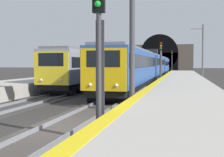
# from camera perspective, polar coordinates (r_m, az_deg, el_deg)

# --- Properties ---
(ground_plane) EXTENTS (320.00, 320.00, 0.00)m
(ground_plane) POSITION_cam_1_polar(r_m,az_deg,el_deg) (11.83, -9.26, -9.55)
(ground_plane) COLOR #302D2B
(platform_right) EXTENTS (112.00, 4.67, 1.00)m
(platform_right) POSITION_cam_1_polar(r_m,az_deg,el_deg) (10.86, 13.40, -8.03)
(platform_right) COLOR #ADA89E
(platform_right) RESTS_ON ground_plane
(platform_right_edge_strip) EXTENTS (112.00, 0.50, 0.01)m
(platform_right_edge_strip) POSITION_cam_1_polar(r_m,az_deg,el_deg) (10.97, 2.45, -5.18)
(platform_right_edge_strip) COLOR yellow
(platform_right_edge_strip) RESTS_ON platform_right
(track_main_line) EXTENTS (160.00, 2.82, 0.21)m
(track_main_line) POSITION_cam_1_polar(r_m,az_deg,el_deg) (11.82, -9.26, -9.35)
(track_main_line) COLOR #423D38
(track_main_line) RESTS_ON ground_plane
(train_main_approaching) EXTENTS (57.75, 2.95, 4.71)m
(train_main_approaching) POSITION_cam_1_polar(r_m,az_deg,el_deg) (45.30, 7.61, 2.44)
(train_main_approaching) COLOR #264C99
(train_main_approaching) RESTS_ON ground_plane
(train_adjacent_platform) EXTENTS (58.69, 3.23, 4.74)m
(train_adjacent_platform) POSITION_cam_1_polar(r_m,az_deg,el_deg) (50.60, 2.71, 2.52)
(train_adjacent_platform) COLOR gray
(train_adjacent_platform) RESTS_ON ground_plane
(railway_signal_near) EXTENTS (0.39, 0.38, 5.19)m
(railway_signal_near) POSITION_cam_1_polar(r_m,az_deg,el_deg) (9.48, -2.52, 6.51)
(railway_signal_near) COLOR #38383D
(railway_signal_near) RESTS_ON ground_plane
(railway_signal_mid) EXTENTS (0.39, 0.38, 5.23)m
(railway_signal_mid) POSITION_cam_1_polar(r_m,az_deg,el_deg) (37.59, 9.33, 3.81)
(railway_signal_mid) COLOR #4C4C54
(railway_signal_mid) RESTS_ON ground_plane
(railway_signal_far) EXTENTS (0.39, 0.38, 5.96)m
(railway_signal_far) POSITION_cam_1_polar(r_m,az_deg,el_deg) (79.95, 11.41, 3.58)
(railway_signal_far) COLOR #38383D
(railway_signal_far) RESTS_ON ground_plane
(overhead_signal_gantry) EXTENTS (0.70, 9.00, 7.18)m
(overhead_signal_gantry) POSITION_cam_1_polar(r_m,az_deg,el_deg) (16.76, -11.37, 12.84)
(overhead_signal_gantry) COLOR #3F3F47
(overhead_signal_gantry) RESTS_ON ground_plane
(tunnel_portal) EXTENTS (2.80, 20.45, 11.60)m
(tunnel_portal) POSITION_cam_1_polar(r_m,az_deg,el_deg) (94.81, 9.11, 3.89)
(tunnel_portal) COLOR #51473D
(tunnel_portal) RESTS_ON ground_plane
(catenary_mast_near) EXTENTS (0.22, 1.79, 7.91)m
(catenary_mast_near) POSITION_cam_1_polar(r_m,az_deg,el_deg) (42.94, 16.97, 4.78)
(catenary_mast_near) COLOR #595B60
(catenary_mast_near) RESTS_ON ground_plane
(catenary_mast_far) EXTENTS (0.22, 2.17, 7.29)m
(catenary_mast_far) POSITION_cam_1_polar(r_m,az_deg,el_deg) (62.54, -2.00, 4.01)
(catenary_mast_far) COLOR #595B60
(catenary_mast_far) RESTS_ON ground_plane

